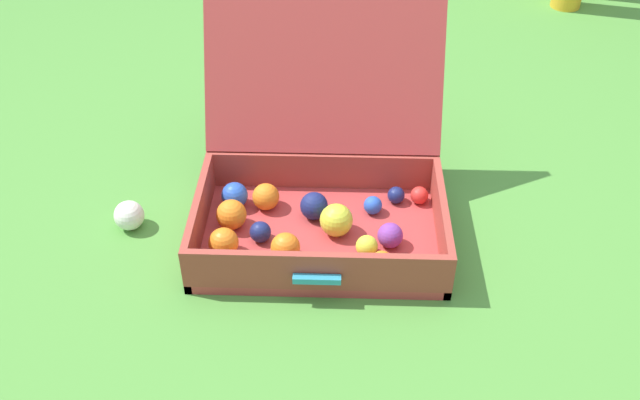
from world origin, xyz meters
name	(u,v)px	position (x,y,z in m)	size (l,w,h in m)	color
ground_plane	(323,234)	(0.00, 0.00, 0.00)	(16.00, 16.00, 0.00)	#4C8C38
open_suitcase	(316,188)	(-0.02, 0.05, 0.11)	(0.62, 0.62, 0.50)	#B23838
stray_ball_on_grass	(129,215)	(-0.50, 0.01, 0.04)	(0.08, 0.08, 0.08)	white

